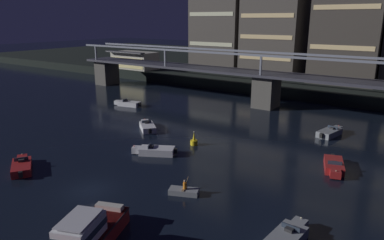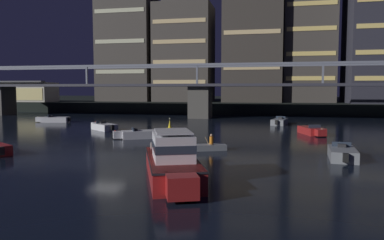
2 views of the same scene
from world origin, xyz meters
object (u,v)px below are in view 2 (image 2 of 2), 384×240
(dinghy_with_paddler, at_px, (210,147))
(speedboat_far_center, at_px, (139,134))
(river_bridge, at_px, (200,93))
(channel_buoy, at_px, (170,129))
(speedboat_near_right, at_px, (342,153))
(cabin_cruiser_near_left, at_px, (172,161))
(speedboat_far_left, at_px, (312,131))
(speedboat_mid_center, at_px, (54,120))
(tower_west_low, at_px, (127,29))
(tower_west_tall, at_px, (184,53))
(waterfront_pavilion, at_px, (28,92))
(speedboat_mid_right, at_px, (104,127))
(speedboat_mid_left, at_px, (280,122))
(tower_central, at_px, (253,19))
(tower_east_tall, at_px, (309,43))
(tower_east_low, at_px, (382,42))

(dinghy_with_paddler, bearing_deg, speedboat_far_center, 144.88)
(river_bridge, xyz_separation_m, speedboat_far_center, (-1.06, -28.42, -4.03))
(channel_buoy, bearing_deg, speedboat_near_right, -37.89)
(cabin_cruiser_near_left, height_order, speedboat_far_left, cabin_cruiser_near_left)
(speedboat_mid_center, bearing_deg, tower_west_low, 92.66)
(speedboat_mid_center, bearing_deg, tower_west_tall, 70.52)
(waterfront_pavilion, relative_size, speedboat_mid_right, 2.70)
(speedboat_mid_left, bearing_deg, channel_buoy, -133.51)
(waterfront_pavilion, bearing_deg, tower_central, 11.21)
(speedboat_mid_right, xyz_separation_m, speedboat_far_left, (24.93, 0.58, 0.00))
(tower_central, xyz_separation_m, speedboat_mid_left, (5.46, -31.88, -20.54))
(dinghy_with_paddler, bearing_deg, speedboat_near_right, -10.48)
(speedboat_far_left, bearing_deg, tower_west_tall, 119.83)
(speedboat_mid_right, relative_size, channel_buoy, 2.61)
(speedboat_mid_left, distance_m, speedboat_mid_right, 24.69)
(river_bridge, height_order, tower_central, tower_central)
(river_bridge, height_order, channel_buoy, river_bridge)
(tower_west_low, relative_size, dinghy_with_paddler, 12.48)
(cabin_cruiser_near_left, relative_size, speedboat_near_right, 1.77)
(speedboat_mid_right, xyz_separation_m, dinghy_with_paddler, (15.45, -12.49, -0.14))
(tower_west_low, relative_size, speedboat_near_right, 6.74)
(tower_west_low, bearing_deg, channel_buoy, -63.03)
(speedboat_near_right, xyz_separation_m, speedboat_mid_center, (-37.76, 22.96, 0.00))
(river_bridge, distance_m, tower_central, 28.62)
(tower_west_low, xyz_separation_m, waterfront_pavilion, (-20.59, -9.67, -15.23))
(speedboat_far_left, bearing_deg, channel_buoy, -172.67)
(waterfront_pavilion, relative_size, cabin_cruiser_near_left, 1.34)
(tower_west_tall, distance_m, speedboat_far_left, 51.51)
(river_bridge, relative_size, cabin_cruiser_near_left, 9.34)
(tower_central, height_order, speedboat_mid_center, tower_central)
(river_bridge, relative_size, speedboat_far_center, 17.67)
(speedboat_mid_center, bearing_deg, tower_central, 51.01)
(tower_east_tall, distance_m, speedboat_mid_left, 36.48)
(tower_central, distance_m, tower_east_low, 27.09)
(speedboat_mid_left, distance_m, channel_buoy, 18.45)
(tower_west_tall, height_order, channel_buoy, tower_west_tall)
(cabin_cruiser_near_left, relative_size, speedboat_far_left, 1.80)
(speedboat_near_right, bearing_deg, tower_east_low, 72.99)
(river_bridge, xyz_separation_m, tower_central, (8.05, 21.96, 16.51))
(river_bridge, xyz_separation_m, dinghy_with_paddler, (7.32, -34.32, -4.17))
(tower_central, bearing_deg, speedboat_mid_right, -110.27)
(tower_central, bearing_deg, cabin_cruiser_near_left, -91.04)
(speedboat_near_right, bearing_deg, tower_central, 99.08)
(tower_east_tall, xyz_separation_m, speedboat_mid_right, (-28.34, -44.56, -14.82))
(tower_west_tall, relative_size, tower_central, 0.61)
(speedboat_mid_left, bearing_deg, speedboat_mid_center, -174.46)
(tower_central, distance_m, speedboat_near_right, 62.35)
(tower_west_low, relative_size, channel_buoy, 20.02)
(tower_west_low, bearing_deg, waterfront_pavilion, -154.84)
(tower_east_tall, height_order, tower_east_low, tower_east_tall)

